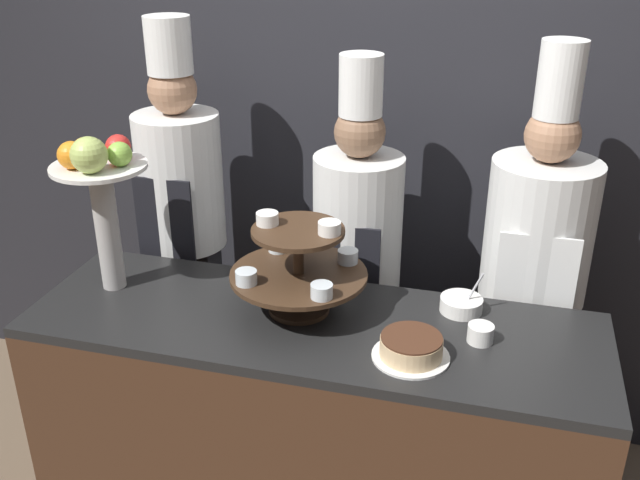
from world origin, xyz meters
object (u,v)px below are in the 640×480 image
cake_round (411,348)px  serving_bowl_far (461,304)px  chef_center_right (533,274)px  fruit_pedestal (100,183)px  cup_white (480,334)px  tiered_stand (299,265)px  chef_left (183,219)px  chef_center_left (357,257)px

cake_round → serving_bowl_far: serving_bowl_far is taller
cake_round → chef_center_right: 0.74m
fruit_pedestal → cup_white: 1.34m
tiered_stand → chef_center_right: 0.91m
fruit_pedestal → chef_left: chef_left is taller
fruit_pedestal → cup_white: (1.29, -0.02, -0.37)m
cake_round → chef_left: size_ratio=0.13×
tiered_stand → fruit_pedestal: 0.73m
tiered_stand → chef_left: (-0.64, 0.47, -0.10)m
cake_round → chef_center_right: size_ratio=0.13×
serving_bowl_far → chef_left: (-1.17, 0.33, 0.04)m
fruit_pedestal → serving_bowl_far: fruit_pedestal is taller
tiered_stand → chef_left: size_ratio=0.25×
tiered_stand → chef_center_left: bearing=78.4°
tiered_stand → cup_white: size_ratio=5.58×
chef_center_right → cake_round: bearing=-118.8°
cake_round → chef_left: 1.23m
fruit_pedestal → cake_round: (1.10, -0.16, -0.37)m
fruit_pedestal → chef_center_left: bearing=32.0°
cup_white → chef_center_left: (-0.51, 0.51, -0.04)m
serving_bowl_far → chef_center_left: size_ratio=0.09×
serving_bowl_far → chef_center_left: chef_center_left is taller
chef_left → chef_center_right: size_ratio=1.01×
chef_center_left → cake_round: bearing=-64.5°
fruit_pedestal → chef_left: 0.59m
fruit_pedestal → cake_round: size_ratio=2.44×
tiered_stand → cake_round: 0.47m
chef_left → chef_center_left: bearing=-0.0°
fruit_pedestal → cake_round: fruit_pedestal is taller
chef_left → fruit_pedestal: bearing=-95.6°
tiered_stand → cup_white: tiered_stand is taller
fruit_pedestal → cake_round: bearing=-8.3°
fruit_pedestal → chef_center_left: chef_center_left is taller
cup_white → chef_left: 1.34m
tiered_stand → fruit_pedestal: fruit_pedestal is taller
cake_round → cup_white: bearing=36.3°
cup_white → serving_bowl_far: serving_bowl_far is taller
fruit_pedestal → tiered_stand: bearing=1.8°
fruit_pedestal → serving_bowl_far: size_ratio=3.81×
cake_round → tiered_stand: bearing=156.0°
serving_bowl_far → chef_center_right: size_ratio=0.08×
cake_round → chef_center_left: 0.72m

